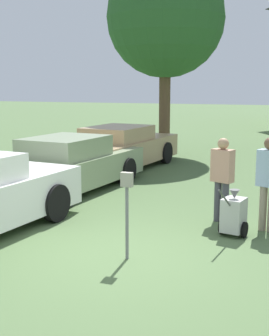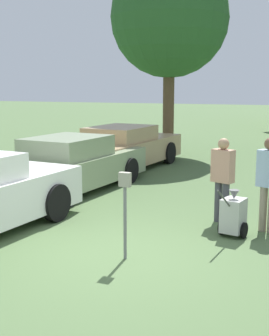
% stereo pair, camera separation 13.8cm
% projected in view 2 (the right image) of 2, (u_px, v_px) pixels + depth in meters
% --- Properties ---
extents(ground_plane, '(120.00, 120.00, 0.00)m').
position_uv_depth(ground_plane, '(118.00, 255.00, 7.42)').
color(ground_plane, '#4C663D').
extents(parked_car_sage, '(2.29, 5.01, 1.40)m').
position_uv_depth(parked_car_sage, '(71.00, 165.00, 11.88)').
color(parked_car_sage, gray).
rests_on(parked_car_sage, ground_plane).
extents(parked_car_tan, '(2.36, 5.38, 1.39)m').
position_uv_depth(parked_car_tan, '(123.00, 149.00, 14.95)').
color(parked_car_tan, tan).
rests_on(parked_car_tan, ground_plane).
extents(parking_meter, '(0.18, 0.09, 1.37)m').
position_uv_depth(parking_meter, '(125.00, 199.00, 7.10)').
color(parking_meter, slate).
rests_on(parking_meter, ground_plane).
extents(person_worker, '(0.47, 0.36, 1.66)m').
position_uv_depth(person_worker, '(223.00, 175.00, 9.05)').
color(person_worker, '#3F3F47').
rests_on(person_worker, ground_plane).
extents(person_supervisor, '(0.47, 0.35, 1.75)m').
position_uv_depth(person_supervisor, '(269.00, 179.00, 8.44)').
color(person_supervisor, gray).
rests_on(person_supervisor, ground_plane).
extents(equipment_cart, '(0.51, 1.00, 1.00)m').
position_uv_depth(equipment_cart, '(233.00, 215.00, 8.30)').
color(equipment_cart, '#B2B2AD').
rests_on(equipment_cart, ground_plane).
extents(shade_tree, '(4.49, 4.49, 7.43)m').
position_uv_depth(shade_tree, '(170.00, 18.00, 17.67)').
color(shade_tree, brown).
rests_on(shade_tree, ground_plane).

